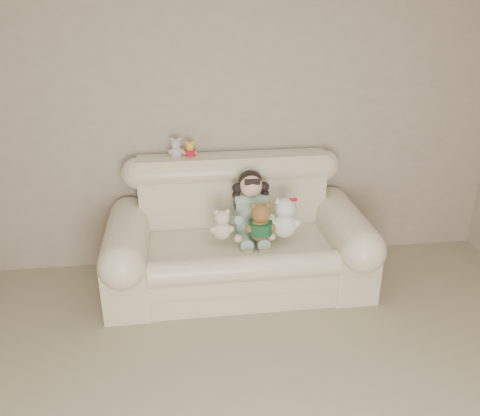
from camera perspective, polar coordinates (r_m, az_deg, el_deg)
name	(u,v)px	position (r m, az deg, el deg)	size (l,w,h in m)	color
wall_back	(242,118)	(4.19, 0.22, 10.30)	(4.50, 4.50, 0.00)	#B09F8C
sofa	(238,230)	(3.98, -0.19, -2.53)	(2.10, 0.95, 1.03)	beige
seated_child	(251,204)	(3.98, 1.24, 0.46)	(0.34, 0.41, 0.56)	#317B4B
brown_teddy	(260,218)	(3.78, 2.36, -1.16)	(0.23, 0.18, 0.37)	brown
white_cat	(285,213)	(3.84, 5.15, -0.62)	(0.25, 0.19, 0.39)	white
cream_teddy	(222,222)	(3.81, -2.09, -1.57)	(0.19, 0.14, 0.29)	beige
yellow_mini_bear	(190,148)	(4.08, -5.76, 6.83)	(0.11, 0.08, 0.17)	yellow
grey_mini_plush	(176,146)	(4.08, -7.35, 7.03)	(0.13, 0.10, 0.21)	#BABBC1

